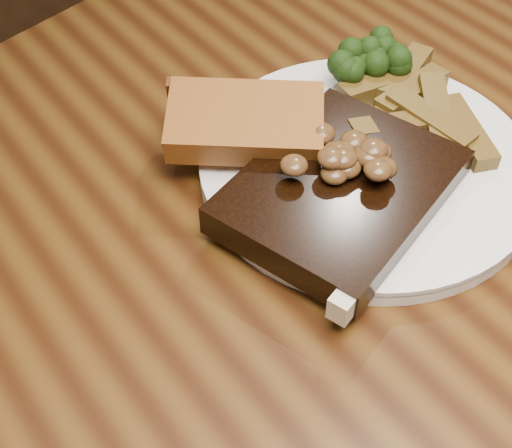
{
  "coord_description": "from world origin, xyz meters",
  "views": [
    {
      "loc": [
        -0.22,
        -0.26,
        1.17
      ],
      "look_at": [
        -0.01,
        0.02,
        0.78
      ],
      "focal_mm": 50.0,
      "sensor_mm": 36.0,
      "label": 1
    }
  ],
  "objects": [
    {
      "name": "mushroom_pile",
      "position": [
        0.07,
        0.02,
        0.8
      ],
      "size": [
        0.08,
        0.08,
        0.03
      ],
      "primitive_type": null,
      "color": "brown",
      "rests_on": "steak"
    },
    {
      "name": "steak_bone",
      "position": [
        0.07,
        -0.05,
        0.77
      ],
      "size": [
        0.16,
        0.06,
        0.02
      ],
      "primitive_type": "cube",
      "rotation": [
        0.0,
        0.0,
        0.29
      ],
      "color": "beige",
      "rests_on": "plate"
    },
    {
      "name": "garlic_bread",
      "position": [
        0.04,
        0.1,
        0.78
      ],
      "size": [
        0.14,
        0.13,
        0.03
      ],
      "primitive_type": "cube",
      "rotation": [
        0.0,
        0.0,
        -0.69
      ],
      "color": "#9C551C",
      "rests_on": "plate"
    },
    {
      "name": "broccoli_cluster",
      "position": [
        0.19,
        0.12,
        0.78
      ],
      "size": [
        0.07,
        0.07,
        0.04
      ],
      "primitive_type": null,
      "color": "#18320B",
      "rests_on": "plate"
    },
    {
      "name": "chair_far",
      "position": [
        0.13,
        0.58,
        0.53
      ],
      "size": [
        0.53,
        0.53,
        0.95
      ],
      "rotation": [
        0.0,
        0.0,
        3.35
      ],
      "color": "black",
      "rests_on": "ground"
    },
    {
      "name": "plate",
      "position": [
        0.12,
        0.03,
        0.76
      ],
      "size": [
        0.33,
        0.33,
        0.01
      ],
      "primitive_type": "cylinder",
      "rotation": [
        0.0,
        0.0,
        -0.2
      ],
      "color": "white",
      "rests_on": "dining_table"
    },
    {
      "name": "steak",
      "position": [
        0.07,
        0.01,
        0.78
      ],
      "size": [
        0.21,
        0.18,
        0.03
      ],
      "primitive_type": "cube",
      "rotation": [
        0.0,
        0.0,
        0.29
      ],
      "color": "black",
      "rests_on": "plate"
    },
    {
      "name": "potato_wedges",
      "position": [
        0.19,
        0.05,
        0.77
      ],
      "size": [
        0.11,
        0.11,
        0.02
      ],
      "primitive_type": null,
      "color": "brown",
      "rests_on": "plate"
    },
    {
      "name": "dining_table",
      "position": [
        0.0,
        0.0,
        0.66
      ],
      "size": [
        1.6,
        0.9,
        0.75
      ],
      "color": "#45290D",
      "rests_on": "ground"
    }
  ]
}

